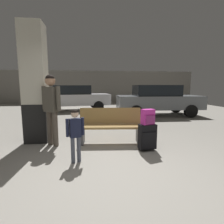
{
  "coord_description": "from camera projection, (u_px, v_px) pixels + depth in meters",
  "views": [
    {
      "loc": [
        -0.36,
        -2.73,
        1.44
      ],
      "look_at": [
        0.14,
        1.3,
        0.85
      ],
      "focal_mm": 28.1,
      "sensor_mm": 36.0,
      "label": 1
    }
  ],
  "objects": [
    {
      "name": "ground_plane",
      "position": [
        100.0,
        125.0,
        6.87
      ],
      "size": [
        18.0,
        18.0,
        0.1
      ],
      "primitive_type": "cube",
      "color": "gray"
    },
    {
      "name": "garage_back_wall",
      "position": [
        94.0,
        87.0,
        15.36
      ],
      "size": [
        18.0,
        0.12,
        2.8
      ],
      "primitive_type": "cube",
      "color": "gray",
      "rests_on": "ground_plane"
    },
    {
      "name": "structural_pillar",
      "position": [
        35.0,
        85.0,
        4.5
      ],
      "size": [
        0.57,
        0.57,
        3.0
      ],
      "color": "black",
      "rests_on": "ground_plane"
    },
    {
      "name": "bench",
      "position": [
        111.0,
        126.0,
        4.51
      ],
      "size": [
        1.64,
        0.67,
        0.89
      ],
      "color": "#9E7A42",
      "rests_on": "ground_plane"
    },
    {
      "name": "suitcase",
      "position": [
        147.0,
        137.0,
        3.95
      ],
      "size": [
        0.4,
        0.28,
        0.6
      ],
      "color": "black",
      "rests_on": "ground_plane"
    },
    {
      "name": "backpack_bright",
      "position": [
        148.0,
        117.0,
        3.89
      ],
      "size": [
        0.31,
        0.25,
        0.34
      ],
      "color": "#D833A5",
      "rests_on": "suitcase"
    },
    {
      "name": "child",
      "position": [
        75.0,
        130.0,
        3.28
      ],
      "size": [
        0.33,
        0.2,
        1.03
      ],
      "color": "#4C5160",
      "rests_on": "ground_plane"
    },
    {
      "name": "adult",
      "position": [
        51.0,
        103.0,
        4.19
      ],
      "size": [
        0.49,
        0.39,
        1.72
      ],
      "color": "brown",
      "rests_on": "ground_plane"
    },
    {
      "name": "parked_car_far",
      "position": [
        74.0,
        97.0,
        10.59
      ],
      "size": [
        4.28,
        2.2,
        1.51
      ],
      "color": "silver",
      "rests_on": "ground_plane"
    },
    {
      "name": "parked_car_near",
      "position": [
        158.0,
        99.0,
        8.8
      ],
      "size": [
        4.17,
        1.94,
        1.51
      ],
      "color": "slate",
      "rests_on": "ground_plane"
    }
  ]
}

